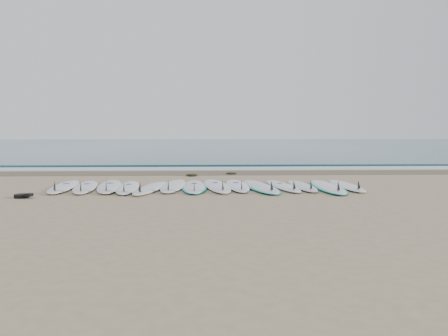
{
  "coord_description": "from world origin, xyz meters",
  "views": [
    {
      "loc": [
        0.02,
        -11.27,
        1.51
      ],
      "look_at": [
        0.53,
        1.48,
        0.4
      ],
      "focal_mm": 35.0,
      "sensor_mm": 36.0,
      "label": 1
    }
  ],
  "objects_px": {
    "surfboard_13": "(347,186)",
    "surfboard_0": "(63,186)",
    "leash_coil": "(23,196)",
    "surfboard_7": "(217,186)"
  },
  "relations": [
    {
      "from": "surfboard_7",
      "to": "leash_coil",
      "type": "relative_size",
      "value": 6.42
    },
    {
      "from": "surfboard_0",
      "to": "leash_coil",
      "type": "distance_m",
      "value": 1.57
    },
    {
      "from": "surfboard_7",
      "to": "surfboard_13",
      "type": "relative_size",
      "value": 1.15
    },
    {
      "from": "surfboard_7",
      "to": "surfboard_13",
      "type": "xyz_separation_m",
      "value": [
        3.41,
        -0.07,
        -0.01
      ]
    },
    {
      "from": "surfboard_0",
      "to": "leash_coil",
      "type": "height_order",
      "value": "surfboard_0"
    },
    {
      "from": "surfboard_7",
      "to": "leash_coil",
      "type": "xyz_separation_m",
      "value": [
        -4.37,
        -1.5,
        -0.02
      ]
    },
    {
      "from": "surfboard_13",
      "to": "surfboard_0",
      "type": "bearing_deg",
      "value": 179.07
    },
    {
      "from": "leash_coil",
      "to": "surfboard_13",
      "type": "bearing_deg",
      "value": 10.44
    },
    {
      "from": "surfboard_7",
      "to": "surfboard_0",
      "type": "bearing_deg",
      "value": 173.42
    },
    {
      "from": "surfboard_7",
      "to": "surfboard_13",
      "type": "distance_m",
      "value": 3.41
    }
  ]
}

